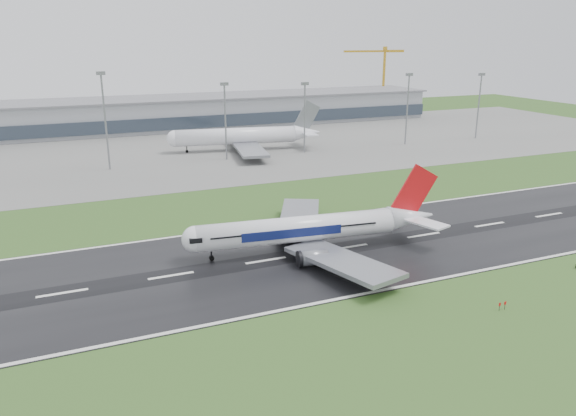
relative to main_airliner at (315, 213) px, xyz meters
name	(u,v)px	position (x,y,z in m)	size (l,w,h in m)	color
ground	(423,235)	(27.80, -1.88, -8.61)	(520.00, 520.00, 0.00)	#2C4F1D
runway	(423,235)	(27.80, -1.88, -8.56)	(400.00, 45.00, 0.10)	black
apron	(251,145)	(27.80, 123.12, -8.57)	(400.00, 130.00, 0.08)	slate
terminal	(213,111)	(27.80, 183.12, -1.11)	(240.00, 36.00, 15.00)	gray
main_airliner	(315,213)	(0.00, 0.00, 0.00)	(57.63, 54.89, 17.02)	white
parked_airliner	(242,127)	(20.88, 113.11, 0.99)	(64.94, 60.46, 19.03)	white
tower_crane	(384,79)	(141.86, 198.12, 11.31)	(39.97, 2.18, 39.84)	#C48D1E
floodmast_1	(106,123)	(-33.76, 98.12, 7.79)	(0.64, 0.64, 32.79)	gray
floodmast_2	(226,123)	(9.39, 98.12, 5.34)	(0.64, 0.64, 27.89)	gray
floodmast_3	(305,120)	(42.20, 98.12, 4.90)	(0.64, 0.64, 27.01)	gray
floodmast_4	(407,111)	(90.86, 98.12, 6.05)	(0.64, 0.64, 29.31)	gray
floodmast_5	(478,107)	(129.81, 98.12, 5.60)	(0.64, 0.64, 28.42)	gray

